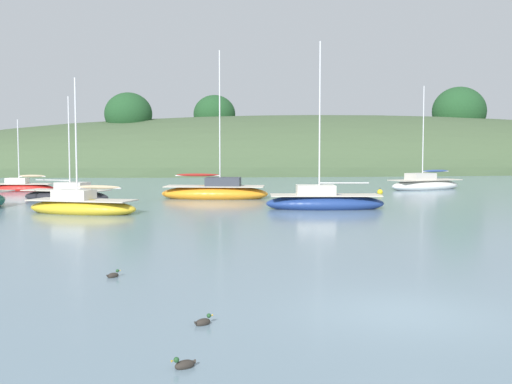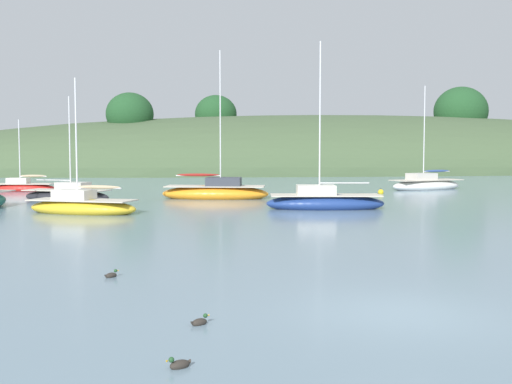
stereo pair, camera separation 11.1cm
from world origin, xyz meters
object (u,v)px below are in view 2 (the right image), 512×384
(sailboat_cream_ketch, at_px, (426,185))
(duck_lone_left, at_px, (200,322))
(sailboat_teal_outer, at_px, (324,202))
(sailboat_black_sloop, at_px, (82,206))
(sailboat_yellow_far, at_px, (216,192))
(sailboat_red_portside, at_px, (23,187))
(duck_straggler, at_px, (111,275))
(sailboat_navy_dinghy, at_px, (67,195))
(duck_trailing, at_px, (179,364))
(mooring_buoy_channel, at_px, (381,192))

(sailboat_cream_ketch, distance_m, duck_lone_left, 44.47)
(sailboat_teal_outer, bearing_deg, sailboat_black_sloop, -177.70)
(sailboat_yellow_far, xyz_separation_m, sailboat_black_sloop, (-8.03, -9.06, -0.07))
(sailboat_teal_outer, bearing_deg, duck_lone_left, -110.69)
(sailboat_red_portside, bearing_deg, duck_straggler, -74.87)
(sailboat_teal_outer, xyz_separation_m, sailboat_red_portside, (-20.69, 18.92, -0.08))
(sailboat_cream_ketch, distance_m, sailboat_navy_dinghy, 29.88)
(sailboat_black_sloop, bearing_deg, sailboat_yellow_far, 48.45)
(duck_straggler, bearing_deg, duck_trailing, -77.58)
(sailboat_cream_ketch, relative_size, sailboat_yellow_far, 0.86)
(sailboat_yellow_far, distance_m, duck_lone_left, 31.56)
(mooring_buoy_channel, distance_m, duck_trailing, 40.39)
(sailboat_black_sloop, distance_m, duck_trailing, 25.12)
(duck_lone_left, relative_size, duck_straggler, 1.04)
(duck_lone_left, bearing_deg, mooring_buoy_channel, 64.68)
(sailboat_teal_outer, bearing_deg, sailboat_yellow_far, 123.12)
(sailboat_teal_outer, distance_m, sailboat_black_sloop, 13.59)
(sailboat_yellow_far, xyz_separation_m, mooring_buoy_channel, (13.18, 2.99, -0.33))
(sailboat_red_portside, bearing_deg, sailboat_teal_outer, -42.43)
(sailboat_navy_dinghy, height_order, duck_trailing, sailboat_navy_dinghy)
(sailboat_red_portside, bearing_deg, duck_trailing, -75.31)
(sailboat_cream_ketch, relative_size, sailboat_red_portside, 1.50)
(sailboat_black_sloop, height_order, duck_trailing, sailboat_black_sloop)
(sailboat_yellow_far, xyz_separation_m, duck_straggler, (-5.16, -26.50, -0.40))
(sailboat_yellow_far, relative_size, duck_trailing, 25.77)
(sailboat_teal_outer, distance_m, duck_straggler, 20.93)
(sailboat_cream_ketch, bearing_deg, sailboat_teal_outer, -130.02)
(duck_straggler, bearing_deg, sailboat_cream_ketch, 54.63)
(duck_lone_left, bearing_deg, duck_straggler, 112.83)
(sailboat_yellow_far, bearing_deg, sailboat_teal_outer, -56.88)
(sailboat_cream_ketch, relative_size, duck_lone_left, 22.82)
(sailboat_teal_outer, xyz_separation_m, duck_trailing, (-9.11, -25.26, -0.36))
(sailboat_teal_outer, height_order, duck_trailing, sailboat_teal_outer)
(sailboat_yellow_far, distance_m, mooring_buoy_channel, 13.52)
(sailboat_yellow_far, bearing_deg, duck_lone_left, -95.62)
(mooring_buoy_channel, bearing_deg, duck_lone_left, -115.32)
(sailboat_yellow_far, height_order, sailboat_red_portside, sailboat_yellow_far)
(mooring_buoy_channel, bearing_deg, sailboat_teal_outer, -123.55)
(duck_straggler, bearing_deg, mooring_buoy_channel, 58.12)
(duck_lone_left, bearing_deg, sailboat_cream_ketch, 60.47)
(sailboat_teal_outer, relative_size, sailboat_yellow_far, 0.93)
(sailboat_teal_outer, relative_size, sailboat_navy_dinghy, 1.37)
(sailboat_teal_outer, xyz_separation_m, sailboat_black_sloop, (-13.58, -0.55, -0.03))
(sailboat_yellow_far, xyz_separation_m, sailboat_red_portside, (-15.14, 10.40, -0.12))
(sailboat_yellow_far, relative_size, duck_lone_left, 26.41)
(mooring_buoy_channel, distance_m, duck_lone_left, 38.05)
(duck_trailing, bearing_deg, sailboat_red_portside, 104.69)
(mooring_buoy_channel, xyz_separation_m, duck_lone_left, (-16.27, -34.39, -0.07))
(sailboat_red_portside, bearing_deg, sailboat_cream_ketch, -5.24)
(sailboat_red_portside, height_order, sailboat_black_sloop, sailboat_black_sloop)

